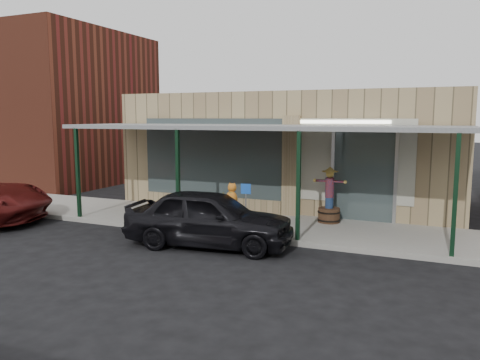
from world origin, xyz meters
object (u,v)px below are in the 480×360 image
at_px(barrel_scarecrow, 329,204).
at_px(barrel_pumpkin, 224,208).
at_px(handicap_sign, 246,201).
at_px(parked_sedan, 209,218).

height_order(barrel_scarecrow, barrel_pumpkin, barrel_scarecrow).
distance_m(barrel_pumpkin, handicap_sign, 2.19).
distance_m(barrel_scarecrow, barrel_pumpkin, 3.36).
bearing_deg(barrel_pumpkin, handicap_sign, -47.57).
relative_size(barrel_scarecrow, parked_sedan, 0.37).
distance_m(barrel_scarecrow, parked_sedan, 4.12).
bearing_deg(barrel_scarecrow, barrel_pumpkin, 169.11).
xyz_separation_m(barrel_scarecrow, parked_sedan, (-2.40, -3.35, 0.02)).
distance_m(barrel_pumpkin, parked_sedan, 2.94).
bearing_deg(parked_sedan, barrel_pumpkin, 11.12).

